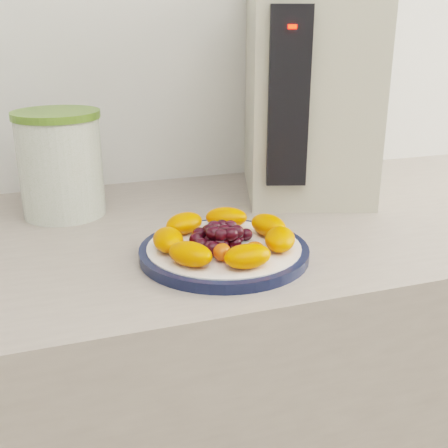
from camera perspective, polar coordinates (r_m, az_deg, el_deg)
name	(u,v)px	position (r m, az deg, el deg)	size (l,w,h in m)	color
counter	(236,437)	(1.18, 1.25, -20.86)	(3.50, 0.60, 0.90)	gray
plate_rim	(224,252)	(0.80, 0.00, -2.86)	(0.24, 0.24, 0.01)	#121935
plate_face	(224,251)	(0.80, 0.00, -2.79)	(0.22, 0.22, 0.02)	white
canister	(61,167)	(1.00, -16.22, 5.54)	(0.14, 0.14, 0.17)	#3F5C1D
canister_lid	(56,115)	(0.98, -16.73, 10.60)	(0.14, 0.14, 0.01)	#527627
appliance_body	(307,91)	(1.11, 8.44, 13.27)	(0.22, 0.31, 0.39)	#B8B39C
appliance_panel	(289,99)	(0.94, 6.58, 12.54)	(0.07, 0.02, 0.29)	black
appliance_led	(292,27)	(0.92, 6.96, 19.28)	(0.01, 0.01, 0.01)	#FF0C05
fruit_plate	(224,237)	(0.79, 0.00, -1.32)	(0.21, 0.21, 0.03)	#F85900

